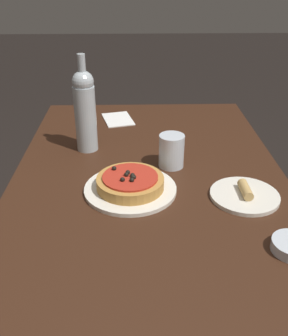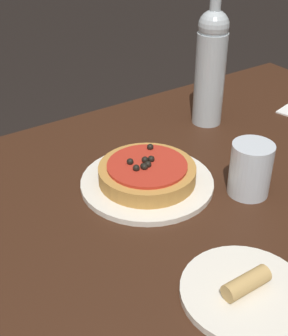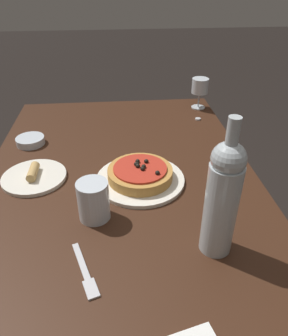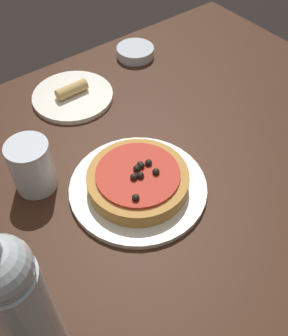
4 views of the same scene
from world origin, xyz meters
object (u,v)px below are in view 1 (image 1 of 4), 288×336
fork (171,141)px  side_plate (245,195)px  dinner_plate (130,189)px  dining_table (150,208)px  pizza (130,182)px  wine_bottle (85,109)px  water_cup (171,151)px

fork → side_plate: 0.43m
dinner_plate → fork: 0.37m
dinner_plate → side_plate: 0.33m
dining_table → pizza: size_ratio=7.23×
side_plate → dinner_plate: bearing=-97.7°
wine_bottle → side_plate: wine_bottle is taller
water_cup → wine_bottle: bearing=-115.3°
dining_table → water_cup: (-0.11, 0.08, 0.14)m
dining_table → dinner_plate: (0.04, -0.06, 0.10)m
dinner_plate → dining_table: bearing=124.2°
wine_bottle → water_cup: size_ratio=3.08×
water_cup → fork: water_cup is taller
side_plate → wine_bottle: bearing=-124.7°
dinner_plate → pizza: (0.00, -0.00, 0.02)m
water_cup → side_plate: (0.20, 0.20, -0.05)m
fork → side_plate: (0.39, 0.18, 0.01)m
dinner_plate → side_plate: (0.04, 0.33, 0.00)m
water_cup → dinner_plate: bearing=-41.1°
wine_bottle → water_cup: (0.14, 0.29, -0.10)m
dinner_plate → wine_bottle: wine_bottle is taller
dining_table → wine_bottle: bearing=-139.5°
dining_table → water_cup: size_ratio=13.14×
pizza → side_plate: size_ratio=1.00×
dinner_plate → wine_bottle: bearing=-152.0°
water_cup → fork: (-0.19, 0.02, -0.05)m
pizza → fork: pizza is taller
pizza → fork: 0.38m
dining_table → fork: fork is taller
dining_table → dinner_plate: dinner_plate is taller
water_cup → side_plate: 0.28m
dining_table → side_plate: side_plate is taller
dinner_plate → water_cup: water_cup is taller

